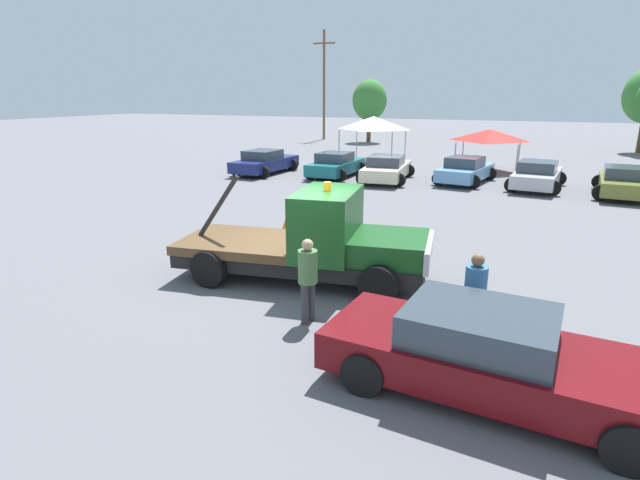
% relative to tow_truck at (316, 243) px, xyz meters
% --- Properties ---
extents(ground_plane, '(160.00, 160.00, 0.00)m').
position_rel_tow_truck_xyz_m(ground_plane, '(-0.37, -0.05, -0.95)').
color(ground_plane, slate).
extents(tow_truck, '(6.30, 2.99, 2.51)m').
position_rel_tow_truck_xyz_m(tow_truck, '(0.00, 0.00, 0.00)').
color(tow_truck, black).
rests_on(tow_truck, ground).
extents(foreground_car, '(5.22, 2.37, 1.34)m').
position_rel_tow_truck_xyz_m(foreground_car, '(4.31, -3.39, -0.30)').
color(foreground_car, '#5B0A0F').
rests_on(foreground_car, ground).
extents(person_near_truck, '(0.39, 0.39, 1.73)m').
position_rel_tow_truck_xyz_m(person_near_truck, '(3.88, -1.90, 0.05)').
color(person_near_truck, '#38383D').
rests_on(person_near_truck, ground).
extents(person_at_hood, '(0.38, 0.38, 1.72)m').
position_rel_tow_truck_xyz_m(person_at_hood, '(0.77, -2.18, 0.04)').
color(person_at_hood, '#38383D').
rests_on(person_at_hood, ground).
extents(parked_car_navy, '(2.60, 4.78, 1.34)m').
position_rel_tow_truck_xyz_m(parked_car_navy, '(-9.42, 14.38, -0.30)').
color(parked_car_navy, navy).
rests_on(parked_car_navy, ground).
extents(parked_car_teal, '(2.49, 4.43, 1.34)m').
position_rel_tow_truck_xyz_m(parked_car_teal, '(-5.29, 14.89, -0.30)').
color(parked_car_teal, '#196670').
rests_on(parked_car_teal, ground).
extents(parked_car_cream, '(2.74, 4.89, 1.34)m').
position_rel_tow_truck_xyz_m(parked_car_cream, '(-2.35, 14.60, -0.30)').
color(parked_car_cream, beige).
rests_on(parked_car_cream, ground).
extents(parked_car_skyblue, '(2.86, 4.55, 1.34)m').
position_rel_tow_truck_xyz_m(parked_car_skyblue, '(1.47, 15.62, -0.30)').
color(parked_car_skyblue, '#669ED1').
rests_on(parked_car_skyblue, ground).
extents(parked_car_silver, '(2.75, 4.65, 1.34)m').
position_rel_tow_truck_xyz_m(parked_car_silver, '(4.83, 15.28, -0.30)').
color(parked_car_silver, '#B7B7BC').
rests_on(parked_car_silver, ground).
extents(parked_car_olive, '(2.63, 4.62, 1.34)m').
position_rel_tow_truck_xyz_m(parked_car_olive, '(8.34, 14.76, -0.30)').
color(parked_car_olive, olive).
rests_on(parked_car_olive, ground).
extents(canopy_tent_white, '(3.53, 3.53, 2.97)m').
position_rel_tow_truck_xyz_m(canopy_tent_white, '(-5.20, 21.40, 1.60)').
color(canopy_tent_white, '#9E9EA3').
rests_on(canopy_tent_white, ground).
extents(canopy_tent_red, '(3.36, 3.36, 2.42)m').
position_rel_tow_truck_xyz_m(canopy_tent_red, '(2.13, 20.34, 1.12)').
color(canopy_tent_red, '#9E9EA3').
rests_on(canopy_tent_red, ground).
extents(tree_left, '(3.15, 3.15, 5.62)m').
position_rel_tow_truck_xyz_m(tree_left, '(-9.83, 35.04, 2.82)').
color(tree_left, brown).
rests_on(tree_left, ground).
extents(traffic_cone, '(0.40, 0.40, 0.55)m').
position_rel_tow_truck_xyz_m(traffic_cone, '(-2.51, 3.33, -0.70)').
color(traffic_cone, black).
rests_on(traffic_cone, ground).
extents(utility_pole, '(2.20, 0.24, 10.16)m').
position_rel_tow_truck_xyz_m(utility_pole, '(-14.79, 36.05, 4.39)').
color(utility_pole, brown).
rests_on(utility_pole, ground).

